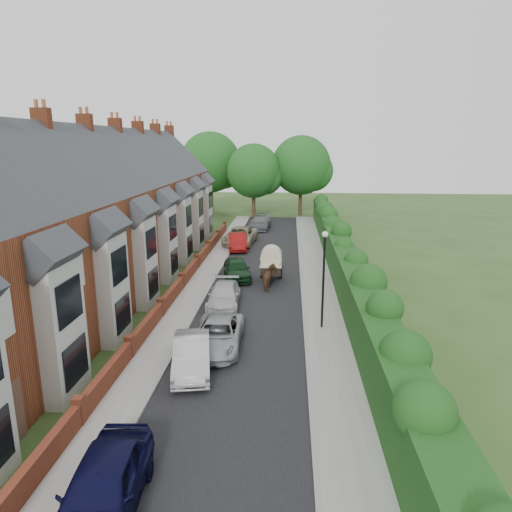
{
  "coord_description": "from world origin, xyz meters",
  "views": [
    {
      "loc": [
        1.65,
        -18.2,
        9.41
      ],
      "look_at": [
        -0.5,
        10.54,
        2.2
      ],
      "focal_mm": 32.0,
      "sensor_mm": 36.0,
      "label": 1
    }
  ],
  "objects": [
    {
      "name": "car_beige",
      "position": [
        -3.0,
        23.8,
        0.8
      ],
      "size": [
        3.16,
        5.97,
        1.6
      ],
      "primitive_type": "imported",
      "rotation": [
        0.0,
        0.0,
        -0.09
      ],
      "color": "tan",
      "rests_on": "ground"
    },
    {
      "name": "ground",
      "position": [
        0.0,
        0.0,
        0.0
      ],
      "size": [
        140.0,
        140.0,
        0.0
      ],
      "primitive_type": "plane",
      "color": "#2D4C1E",
      "rests_on": "ground"
    },
    {
      "name": "tree_far_left",
      "position": [
        -2.65,
        40.08,
        5.71
      ],
      "size": [
        7.14,
        6.8,
        9.29
      ],
      "color": "#332316",
      "rests_on": "ground"
    },
    {
      "name": "pavement_hedge_side",
      "position": [
        3.6,
        11.0,
        0.06
      ],
      "size": [
        2.2,
        58.0,
        0.12
      ],
      "primitive_type": "cube",
      "color": "gray",
      "rests_on": "ground"
    },
    {
      "name": "car_silver_a",
      "position": [
        -2.37,
        -0.82,
        0.71
      ],
      "size": [
        2.24,
        4.49,
        1.41
      ],
      "primitive_type": "imported",
      "rotation": [
        0.0,
        0.0,
        0.18
      ],
      "color": "#B2B2B7",
      "rests_on": "ground"
    },
    {
      "name": "kerb_house_side",
      "position": [
        -3.55,
        11.0,
        0.07
      ],
      "size": [
        0.18,
        58.0,
        0.13
      ],
      "primitive_type": "cube",
      "color": "gray",
      "rests_on": "ground"
    },
    {
      "name": "kerb_hedge_side",
      "position": [
        2.55,
        11.0,
        0.07
      ],
      "size": [
        0.18,
        58.0,
        0.13
      ],
      "primitive_type": "cube",
      "color": "gray",
      "rests_on": "ground"
    },
    {
      "name": "car_silver_b",
      "position": [
        -1.6,
        1.4,
        0.66
      ],
      "size": [
        2.26,
        4.78,
        1.32
      ],
      "primitive_type": "imported",
      "rotation": [
        0.0,
        0.0,
        0.01
      ],
      "color": "#9B9DA2",
      "rests_on": "ground"
    },
    {
      "name": "garden_wall_row",
      "position": [
        -5.35,
        10.0,
        0.46
      ],
      "size": [
        0.35,
        40.35,
        1.1
      ],
      "color": "brown",
      "rests_on": "ground"
    },
    {
      "name": "tree_far_right",
      "position": [
        3.39,
        42.08,
        6.31
      ],
      "size": [
        7.98,
        7.6,
        10.31
      ],
      "color": "#332316",
      "rests_on": "ground"
    },
    {
      "name": "road",
      "position": [
        -0.5,
        11.0,
        0.01
      ],
      "size": [
        6.0,
        58.0,
        0.02
      ],
      "primitive_type": "cube",
      "color": "black",
      "rests_on": "ground"
    },
    {
      "name": "tree_far_back",
      "position": [
        -8.59,
        43.08,
        6.62
      ],
      "size": [
        8.4,
        8.0,
        10.82
      ],
      "color": "#332316",
      "rests_on": "ground"
    },
    {
      "name": "horse",
      "position": [
        0.42,
        10.35,
        0.79
      ],
      "size": [
        0.94,
        1.9,
        1.58
      ],
      "primitive_type": "imported",
      "rotation": [
        0.0,
        0.0,
        3.1
      ],
      "color": "brown",
      "rests_on": "ground"
    },
    {
      "name": "car_red",
      "position": [
        -3.0,
        21.64,
        0.73
      ],
      "size": [
        2.21,
        4.64,
        1.47
      ],
      "primitive_type": "imported",
      "rotation": [
        0.0,
        0.0,
        0.15
      ],
      "color": "maroon",
      "rests_on": "ground"
    },
    {
      "name": "horse_cart",
      "position": [
        0.42,
        12.37,
        1.4
      ],
      "size": [
        1.54,
        3.39,
        2.45
      ],
      "color": "black",
      "rests_on": "ground"
    },
    {
      "name": "lamppost",
      "position": [
        3.4,
        4.0,
        3.3
      ],
      "size": [
        0.32,
        0.32,
        5.16
      ],
      "color": "black",
      "rests_on": "ground"
    },
    {
      "name": "terrace_row",
      "position": [
        -10.87,
        9.98,
        4.47
      ],
      "size": [
        9.05,
        40.5,
        11.5
      ],
      "color": "#974726",
      "rests_on": "ground"
    },
    {
      "name": "car_green",
      "position": [
        -2.02,
        12.6,
        0.72
      ],
      "size": [
        2.58,
        4.5,
        1.44
      ],
      "primitive_type": "imported",
      "rotation": [
        0.0,
        0.0,
        0.22
      ],
      "color": "black",
      "rests_on": "ground"
    },
    {
      "name": "car_white",
      "position": [
        -2.13,
        7.0,
        0.64
      ],
      "size": [
        2.0,
        4.51,
        1.29
      ],
      "primitive_type": "imported",
      "rotation": [
        0.0,
        0.0,
        0.05
      ],
      "color": "#BCBCBC",
      "rests_on": "ground"
    },
    {
      "name": "pavement_house_side",
      "position": [
        -4.35,
        11.0,
        0.06
      ],
      "size": [
        1.7,
        58.0,
        0.12
      ],
      "primitive_type": "cube",
      "color": "gray",
      "rests_on": "ground"
    },
    {
      "name": "car_grey",
      "position": [
        -1.6,
        31.75,
        0.74
      ],
      "size": [
        2.44,
        5.26,
        1.49
      ],
      "primitive_type": "imported",
      "rotation": [
        0.0,
        0.0,
        -0.07
      ],
      "color": "slate",
      "rests_on": "ground"
    },
    {
      "name": "hedge",
      "position": [
        5.4,
        11.0,
        1.6
      ],
      "size": [
        2.1,
        58.0,
        2.85
      ],
      "color": "#183A12",
      "rests_on": "ground"
    },
    {
      "name": "car_navy",
      "position": [
        -3.0,
        -8.66,
        0.8
      ],
      "size": [
        2.25,
        4.85,
        1.61
      ],
      "primitive_type": "imported",
      "rotation": [
        0.0,
        0.0,
        0.07
      ],
      "color": "black",
      "rests_on": "ground"
    }
  ]
}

